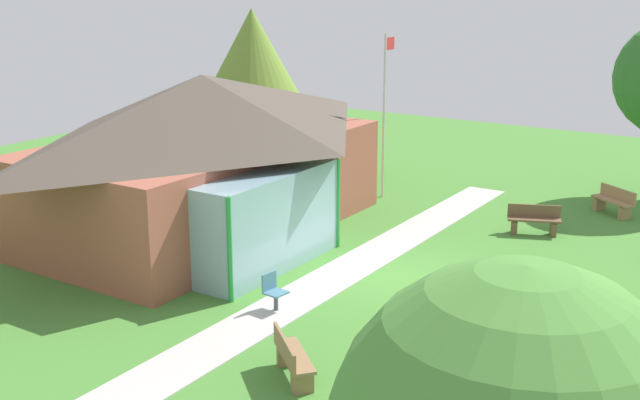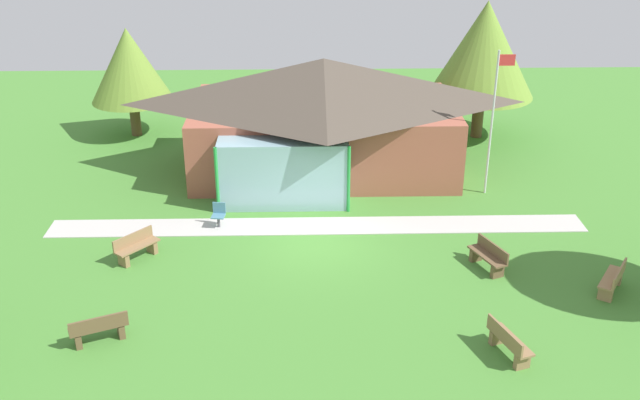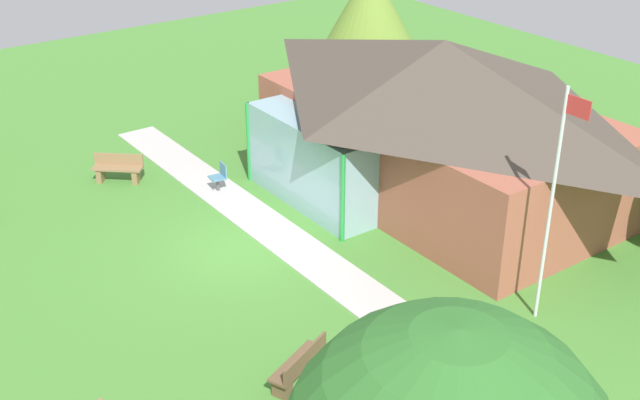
{
  "view_description": "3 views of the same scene",
  "coord_description": "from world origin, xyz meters",
  "px_view_note": "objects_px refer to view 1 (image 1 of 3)",
  "views": [
    {
      "loc": [
        -16.72,
        -8.65,
        7.18
      ],
      "look_at": [
        0.91,
        2.77,
        1.32
      ],
      "focal_mm": 44.95,
      "sensor_mm": 36.0,
      "label": 1
    },
    {
      "loc": [
        -0.47,
        -21.37,
        11.5
      ],
      "look_at": [
        0.09,
        1.19,
        0.99
      ],
      "focal_mm": 41.22,
      "sensor_mm": 36.0,
      "label": 2
    },
    {
      "loc": [
        15.96,
        -9.1,
        10.71
      ],
      "look_at": [
        0.65,
        1.96,
        1.13
      ],
      "focal_mm": 45.89,
      "sensor_mm": 36.0,
      "label": 3
    }
  ],
  "objects_px": {
    "pavilion": "(207,152)",
    "flagpole": "(385,108)",
    "patio_chair_west": "(274,293)",
    "bench_mid_right": "(534,221)",
    "bench_lawn_far_right": "(614,202)",
    "tree_behind_pavilion_right": "(252,65)",
    "bench_mid_left": "(292,359)"
  },
  "relations": [
    {
      "from": "pavilion",
      "to": "flagpole",
      "type": "distance_m",
      "value": 6.64
    },
    {
      "from": "pavilion",
      "to": "patio_chair_west",
      "type": "bearing_deg",
      "value": -126.21
    },
    {
      "from": "flagpole",
      "to": "bench_mid_right",
      "type": "bearing_deg",
      "value": -102.49
    },
    {
      "from": "bench_lawn_far_right",
      "to": "tree_behind_pavilion_right",
      "type": "distance_m",
      "value": 13.83
    },
    {
      "from": "bench_mid_right",
      "to": "bench_mid_left",
      "type": "bearing_deg",
      "value": 62.53
    },
    {
      "from": "patio_chair_west",
      "to": "tree_behind_pavilion_right",
      "type": "xyz_separation_m",
      "value": [
        10.81,
        8.81,
        3.59
      ]
    },
    {
      "from": "flagpole",
      "to": "bench_mid_left",
      "type": "xyz_separation_m",
      "value": [
        -12.19,
        -4.75,
        -2.61
      ]
    },
    {
      "from": "pavilion",
      "to": "bench_mid_left",
      "type": "bearing_deg",
      "value": -130.16
    },
    {
      "from": "bench_mid_right",
      "to": "bench_lawn_far_right",
      "type": "xyz_separation_m",
      "value": [
        3.3,
        -1.45,
        0.0
      ]
    },
    {
      "from": "bench_lawn_far_right",
      "to": "patio_chair_west",
      "type": "distance_m",
      "value": 12.69
    },
    {
      "from": "patio_chair_west",
      "to": "tree_behind_pavilion_right",
      "type": "bearing_deg",
      "value": -134.0
    },
    {
      "from": "bench_mid_right",
      "to": "pavilion",
      "type": "bearing_deg",
      "value": 8.56
    },
    {
      "from": "flagpole",
      "to": "patio_chair_west",
      "type": "height_order",
      "value": "flagpole"
    },
    {
      "from": "bench_mid_right",
      "to": "tree_behind_pavilion_right",
      "type": "height_order",
      "value": "tree_behind_pavilion_right"
    },
    {
      "from": "flagpole",
      "to": "bench_lawn_far_right",
      "type": "distance_m",
      "value": 7.83
    },
    {
      "from": "patio_chair_west",
      "to": "tree_behind_pavilion_right",
      "type": "relative_size",
      "value": 0.14
    },
    {
      "from": "flagpole",
      "to": "bench_lawn_far_right",
      "type": "xyz_separation_m",
      "value": [
        2.05,
        -7.09,
        -2.61
      ]
    },
    {
      "from": "pavilion",
      "to": "bench_lawn_far_right",
      "type": "bearing_deg",
      "value": -49.17
    },
    {
      "from": "pavilion",
      "to": "tree_behind_pavilion_right",
      "type": "bearing_deg",
      "value": 28.06
    },
    {
      "from": "bench_mid_right",
      "to": "tree_behind_pavilion_right",
      "type": "bearing_deg",
      "value": -33.49
    },
    {
      "from": "pavilion",
      "to": "patio_chair_west",
      "type": "distance_m",
      "value": 6.5
    },
    {
      "from": "pavilion",
      "to": "bench_lawn_far_right",
      "type": "relative_size",
      "value": 7.6
    },
    {
      "from": "pavilion",
      "to": "tree_behind_pavilion_right",
      "type": "height_order",
      "value": "tree_behind_pavilion_right"
    },
    {
      "from": "bench_mid_left",
      "to": "flagpole",
      "type": "bearing_deg",
      "value": 152.18
    },
    {
      "from": "flagpole",
      "to": "bench_lawn_far_right",
      "type": "bearing_deg",
      "value": -73.86
    },
    {
      "from": "flagpole",
      "to": "patio_chair_west",
      "type": "relative_size",
      "value": 6.34
    },
    {
      "from": "pavilion",
      "to": "flagpole",
      "type": "relative_size",
      "value": 2.07
    },
    {
      "from": "pavilion",
      "to": "bench_mid_left",
      "type": "distance_m",
      "value": 9.57
    },
    {
      "from": "patio_chair_west",
      "to": "pavilion",
      "type": "bearing_deg",
      "value": -119.4
    },
    {
      "from": "bench_lawn_far_right",
      "to": "flagpole",
      "type": "bearing_deg",
      "value": 50.5
    },
    {
      "from": "flagpole",
      "to": "tree_behind_pavilion_right",
      "type": "bearing_deg",
      "value": 80.95
    },
    {
      "from": "pavilion",
      "to": "bench_mid_right",
      "type": "distance_m",
      "value": 9.63
    }
  ]
}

